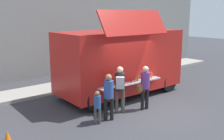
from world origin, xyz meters
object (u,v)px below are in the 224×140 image
(traffic_cone_orange, at_px, (8,140))
(child_near_queue, at_px, (97,104))
(customer_rear_waiting, at_px, (109,93))
(trash_bin, at_px, (148,64))
(customer_front_ordering, at_px, (145,84))
(food_truck_main, at_px, (120,60))
(customer_mid_with_backpack, at_px, (120,85))

(traffic_cone_orange, distance_m, child_near_queue, 2.89)
(customer_rear_waiting, bearing_deg, traffic_cone_orange, 129.03)
(trash_bin, distance_m, customer_front_ordering, 6.55)
(customer_rear_waiting, bearing_deg, child_near_queue, 132.65)
(food_truck_main, distance_m, child_near_queue, 3.46)
(traffic_cone_orange, bearing_deg, child_near_queue, -3.21)
(traffic_cone_orange, distance_m, customer_rear_waiting, 3.41)
(traffic_cone_orange, xyz_separation_m, child_near_queue, (2.86, -0.16, 0.40))
(traffic_cone_orange, xyz_separation_m, customer_rear_waiting, (3.34, -0.15, 0.69))
(food_truck_main, xyz_separation_m, traffic_cone_orange, (-5.58, -1.78, -1.29))
(trash_bin, bearing_deg, food_truck_main, -151.86)
(trash_bin, height_order, customer_mid_with_backpack, customer_mid_with_backpack)
(customer_mid_with_backpack, bearing_deg, customer_front_ordering, -69.01)
(customer_mid_with_backpack, bearing_deg, traffic_cone_orange, 131.60)
(customer_front_ordering, bearing_deg, customer_mid_with_backpack, 75.21)
(food_truck_main, xyz_separation_m, trash_bin, (4.34, 2.32, -1.04))
(traffic_cone_orange, relative_size, child_near_queue, 0.49)
(customer_front_ordering, relative_size, customer_mid_with_backpack, 0.97)
(trash_bin, height_order, customer_rear_waiting, customer_rear_waiting)
(traffic_cone_orange, height_order, child_near_queue, child_near_queue)
(food_truck_main, bearing_deg, traffic_cone_orange, -160.73)
(customer_rear_waiting, bearing_deg, trash_bin, -15.53)
(traffic_cone_orange, relative_size, customer_rear_waiting, 0.34)
(food_truck_main, height_order, customer_mid_with_backpack, food_truck_main)
(food_truck_main, bearing_deg, customer_mid_with_backpack, -130.52)
(customer_front_ordering, height_order, customer_rear_waiting, customer_front_ordering)
(trash_bin, relative_size, customer_front_ordering, 0.62)
(child_near_queue, bearing_deg, customer_rear_waiting, -34.72)
(customer_mid_with_backpack, distance_m, child_near_queue, 1.30)
(traffic_cone_orange, bearing_deg, customer_mid_with_backpack, 1.46)
(food_truck_main, relative_size, customer_rear_waiting, 3.47)
(traffic_cone_orange, relative_size, customer_mid_with_backpack, 0.32)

